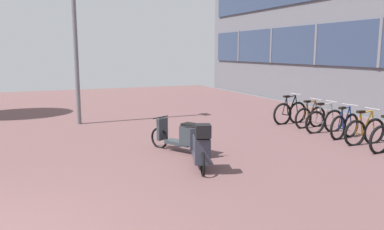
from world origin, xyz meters
The scene contains 8 objects.
bicycle_rack_01 centered at (8.80, 2.54, 0.33)m, with size 1.31×0.48×0.95m.
bicycle_rack_02 centered at (8.89, 3.30, 0.33)m, with size 1.26×0.47×0.94m.
bicycle_rack_03 centered at (8.88, 4.07, 0.33)m, with size 1.34×0.48×0.95m.
bicycle_rack_04 centered at (9.01, 4.84, 0.33)m, with size 1.24×0.48×0.92m.
bicycle_rack_05 centered at (8.83, 5.61, 0.35)m, with size 1.37×0.48×1.01m.
scooter_near centered at (4.14, 2.26, 0.45)m, with size 0.81×1.62×1.01m.
scooter_mid centered at (4.31, 3.56, 0.39)m, with size 0.98×1.56×0.80m.
lamp_post centered at (2.50, 8.23, 3.61)m, with size 0.20×0.52×6.56m.
Camera 1 is at (1.10, -4.47, 2.33)m, focal length 35.89 mm.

